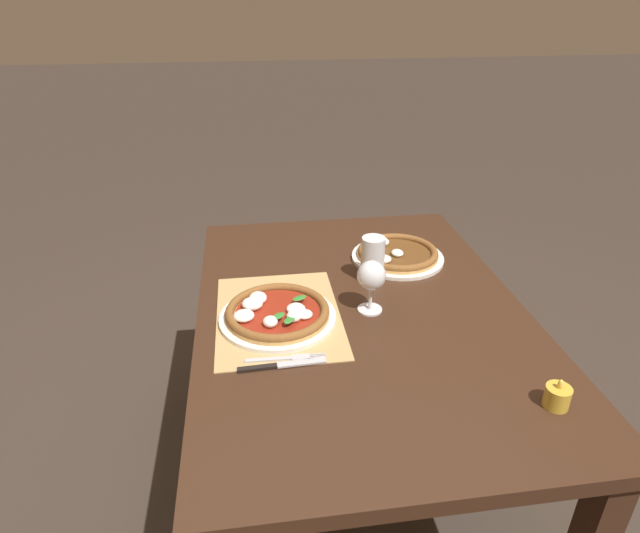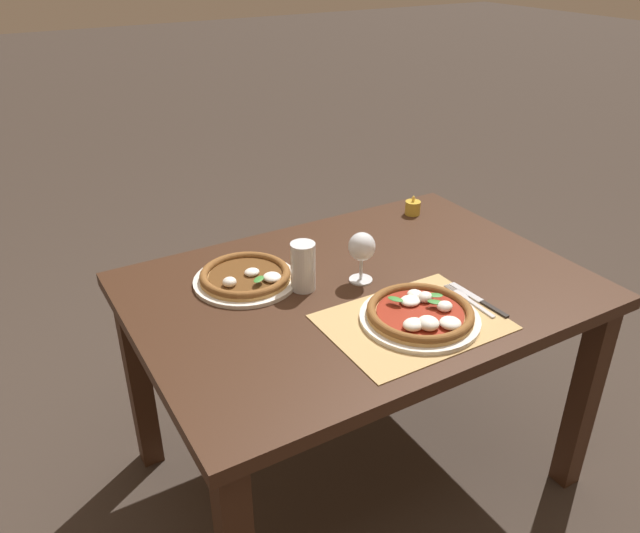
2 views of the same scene
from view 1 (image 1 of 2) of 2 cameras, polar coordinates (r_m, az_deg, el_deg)
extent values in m
plane|color=#382D26|center=(2.03, 3.63, -22.41)|extent=(24.00, 24.00, 0.00)
cube|color=#382114|center=(1.55, 4.42, -5.05)|extent=(1.31, 0.93, 0.04)
cube|color=#382114|center=(2.22, -9.51, -5.56)|extent=(0.07, 0.07, 0.70)
cube|color=#382114|center=(2.33, 10.79, -3.99)|extent=(0.07, 0.07, 0.70)
cube|color=tan|center=(1.50, -4.45, -5.23)|extent=(0.46, 0.34, 0.00)
cylinder|color=silver|center=(1.48, -4.53, -5.42)|extent=(0.32, 0.32, 0.01)
cylinder|color=tan|center=(1.47, -4.55, -5.06)|extent=(0.28, 0.28, 0.01)
torus|color=brown|center=(1.47, -4.56, -4.74)|extent=(0.28, 0.28, 0.02)
cylinder|color=maroon|center=(1.47, -4.56, -4.85)|extent=(0.23, 0.23, 0.00)
ellipsoid|color=white|center=(1.44, -1.68, -5.13)|extent=(0.04, 0.04, 0.02)
ellipsoid|color=white|center=(1.44, -8.13, -5.22)|extent=(0.06, 0.06, 0.03)
ellipsoid|color=white|center=(1.42, -2.81, -5.33)|extent=(0.04, 0.04, 0.03)
ellipsoid|color=white|center=(1.41, -5.32, -5.88)|extent=(0.04, 0.04, 0.03)
ellipsoid|color=white|center=(1.51, -6.64, -3.34)|extent=(0.06, 0.05, 0.03)
ellipsoid|color=white|center=(1.46, -2.59, -4.53)|extent=(0.06, 0.05, 0.02)
ellipsoid|color=white|center=(1.49, -7.24, -3.87)|extent=(0.05, 0.06, 0.03)
ellipsoid|color=#337A2D|center=(1.49, -2.20, -3.37)|extent=(0.04, 0.05, 0.00)
ellipsoid|color=#337A2D|center=(1.40, -3.25, -5.67)|extent=(0.05, 0.05, 0.00)
ellipsoid|color=#337A2D|center=(1.42, -4.50, -5.29)|extent=(0.05, 0.05, 0.00)
cylinder|color=silver|center=(1.81, 8.26, 0.97)|extent=(0.31, 0.31, 0.01)
cylinder|color=tan|center=(1.81, 8.28, 1.28)|extent=(0.27, 0.27, 0.01)
torus|color=brown|center=(1.81, 8.30, 1.55)|extent=(0.27, 0.27, 0.02)
cylinder|color=brown|center=(1.81, 8.30, 1.46)|extent=(0.21, 0.21, 0.00)
ellipsoid|color=white|center=(1.78, 8.24, 1.44)|extent=(0.05, 0.04, 0.02)
ellipsoid|color=white|center=(1.74, 6.72, 0.81)|extent=(0.05, 0.06, 0.02)
ellipsoid|color=white|center=(1.85, 6.77, 2.61)|extent=(0.04, 0.04, 0.03)
ellipsoid|color=#337A2D|center=(1.77, 6.21, 1.70)|extent=(0.05, 0.05, 0.00)
cylinder|color=silver|center=(1.53, 5.33, -4.58)|extent=(0.07, 0.07, 0.00)
cylinder|color=silver|center=(1.51, 5.39, -3.46)|extent=(0.01, 0.01, 0.06)
ellipsoid|color=silver|center=(1.47, 5.51, -0.96)|extent=(0.08, 0.08, 0.08)
ellipsoid|color=#C17019|center=(1.47, 5.50, -1.30)|extent=(0.07, 0.07, 0.05)
cylinder|color=silver|center=(1.64, 5.65, 0.75)|extent=(0.07, 0.07, 0.15)
cylinder|color=black|center=(1.65, 5.63, 0.31)|extent=(0.07, 0.07, 0.12)
cylinder|color=silver|center=(1.62, 5.74, 2.37)|extent=(0.07, 0.07, 0.02)
cube|color=#B7B7BC|center=(1.33, -5.55, -9.84)|extent=(0.02, 0.12, 0.00)
cube|color=#B7B7BC|center=(1.33, -2.07, -9.66)|extent=(0.02, 0.05, 0.00)
cylinder|color=#B7B7BC|center=(1.33, -0.19, -9.78)|extent=(0.00, 0.04, 0.00)
cylinder|color=#B7B7BC|center=(1.33, -0.21, -9.62)|extent=(0.00, 0.04, 0.00)
cylinder|color=#B7B7BC|center=(1.34, -0.24, -9.47)|extent=(0.00, 0.04, 0.00)
cylinder|color=#B7B7BC|center=(1.34, -0.27, -9.31)|extent=(0.00, 0.04, 0.00)
cube|color=black|center=(1.31, -6.70, -10.68)|extent=(0.02, 0.10, 0.01)
cube|color=#B7B7BC|center=(1.32, -1.97, -10.21)|extent=(0.03, 0.12, 0.00)
cylinder|color=gold|center=(1.30, 23.97, -12.58)|extent=(0.06, 0.06, 0.05)
cylinder|color=silver|center=(1.30, 23.91, -12.84)|extent=(0.04, 0.04, 0.03)
ellipsoid|color=#F9C64C|center=(1.28, 24.27, -11.38)|extent=(0.01, 0.01, 0.02)
camera|label=2|loc=(2.39, -37.07, 25.30)|focal=35.00mm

